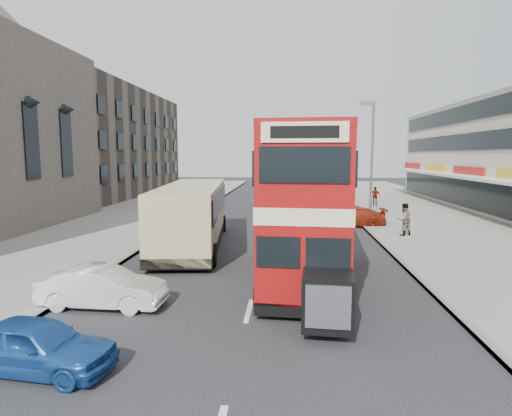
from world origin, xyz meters
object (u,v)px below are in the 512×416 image
at_px(car_right_b, 341,212).
at_px(pedestrian_far, 375,196).
at_px(cyclist, 326,206).
at_px(pedestrian_near, 404,219).
at_px(car_left_near, 36,345).
at_px(car_left_front, 103,287).
at_px(bus_second, 300,177).
at_px(bus_main, 308,204).
at_px(street_lamp, 371,154).
at_px(coach, 193,213).
at_px(car_right_a, 353,217).

height_order(car_right_b, pedestrian_far, pedestrian_far).
bearing_deg(cyclist, pedestrian_near, -58.43).
bearing_deg(car_left_near, pedestrian_far, -15.96).
bearing_deg(car_left_front, bus_second, -13.19).
xyz_separation_m(car_right_b, pedestrian_far, (4.06, 8.17, 0.42)).
xyz_separation_m(bus_main, pedestrian_far, (7.20, 23.92, -1.92)).
distance_m(car_left_front, car_right_b, 21.31).
relative_size(street_lamp, pedestrian_far, 4.87).
xyz_separation_m(bus_main, car_right_b, (3.13, 15.75, -2.35)).
height_order(bus_second, pedestrian_near, bus_second).
bearing_deg(pedestrian_near, car_left_near, 28.41).
distance_m(coach, pedestrian_far, 22.15).
bearing_deg(cyclist, bus_main, -89.41).
height_order(bus_main, bus_second, bus_main).
bearing_deg(bus_second, car_right_a, 108.15).
height_order(bus_second, pedestrian_far, bus_second).
height_order(car_left_front, pedestrian_far, pedestrian_far).
distance_m(car_left_front, pedestrian_far, 30.43).
bearing_deg(cyclist, bus_second, 124.12).
xyz_separation_m(street_lamp, coach, (-10.28, -6.83, -3.04)).
bearing_deg(car_right_b, bus_second, -152.15).
height_order(bus_main, pedestrian_far, bus_main).
bearing_deg(bus_second, car_right_b, 114.91).
relative_size(bus_second, car_left_front, 2.52).
relative_size(bus_main, bus_second, 1.04).
bearing_deg(car_left_front, pedestrian_near, -43.11).
height_order(car_right_b, cyclist, cyclist).
xyz_separation_m(street_lamp, bus_second, (-4.34, 8.40, -1.97)).
relative_size(car_left_near, cyclist, 1.54).
relative_size(bus_second, cyclist, 4.27).
bearing_deg(car_left_front, street_lamp, -32.46).
distance_m(car_left_near, car_right_b, 24.85).
bearing_deg(car_left_front, bus_main, -60.90).
distance_m(car_right_a, cyclist, 4.74).
relative_size(street_lamp, pedestrian_near, 4.36).
bearing_deg(car_left_near, bus_main, -33.17).
height_order(street_lamp, car_left_near, street_lamp).
bearing_deg(car_right_a, car_left_front, -30.87).
bearing_deg(car_right_b, pedestrian_far, 153.39).
height_order(pedestrian_near, pedestrian_far, pedestrian_near).
height_order(car_right_a, pedestrian_far, pedestrian_far).
height_order(street_lamp, coach, street_lamp).
xyz_separation_m(coach, car_left_near, (-0.54, -13.17, -1.14)).
relative_size(street_lamp, cyclist, 3.55).
distance_m(bus_main, car_right_a, 13.39).
relative_size(pedestrian_far, cyclist, 0.73).
xyz_separation_m(car_left_front, cyclist, (8.65, 20.53, 0.17)).
bearing_deg(car_left_near, pedestrian_near, -29.43).
height_order(coach, car_right_b, coach).
height_order(coach, cyclist, coach).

